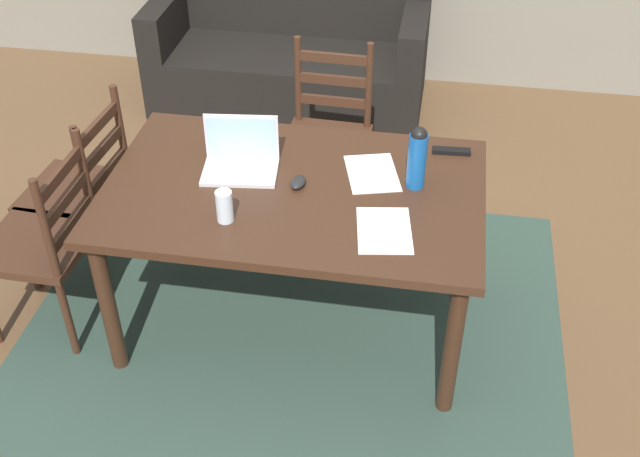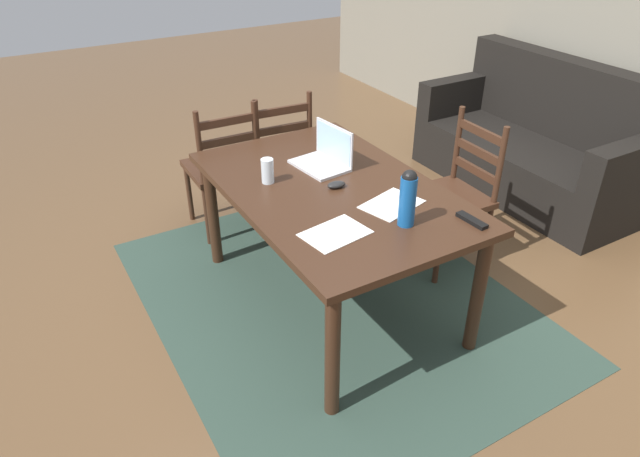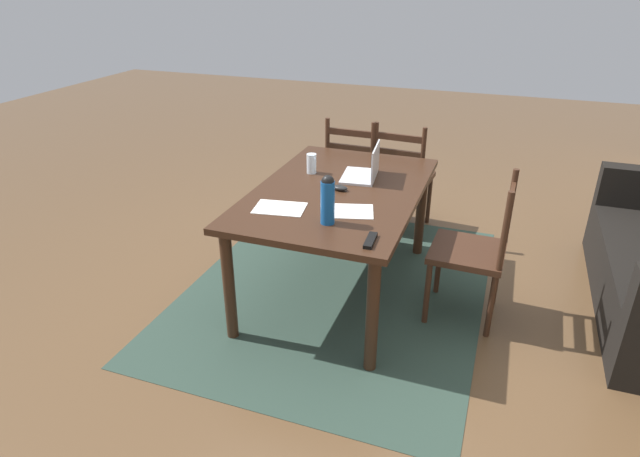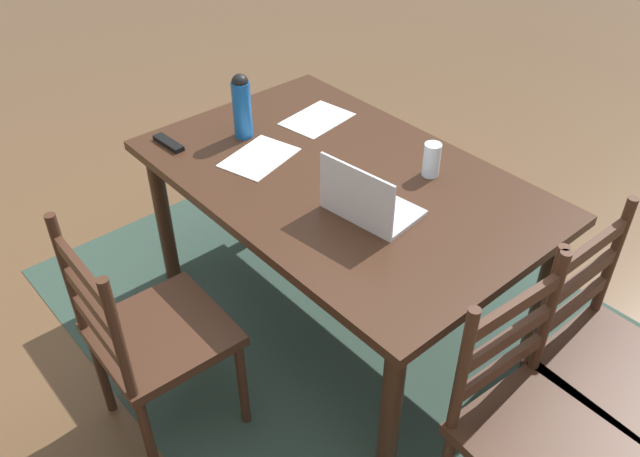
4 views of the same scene
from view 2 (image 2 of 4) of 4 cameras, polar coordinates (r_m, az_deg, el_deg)
The scene contains 14 objects.
ground_plane at distance 3.44m, azimuth 1.07°, elevation -7.02°, with size 14.00×14.00×0.00m, color brown.
area_rug at distance 3.44m, azimuth 1.07°, elevation -6.98°, with size 2.49×1.97×0.01m, color #2D4238.
dining_table at distance 3.07m, azimuth 1.19°, elevation 2.73°, with size 1.60×1.02×0.75m.
chair_far_head at distance 3.65m, azimuth 13.08°, elevation 3.22°, with size 0.46×0.46×0.95m.
chair_left_far at distance 4.11m, azimuth -4.39°, elevation 7.22°, with size 0.47×0.47×0.95m.
chair_left_near at distance 3.96m, azimuth -9.67°, elevation 5.92°, with size 0.45×0.45×0.95m.
couch at distance 4.84m, azimuth 20.65°, elevation 7.70°, with size 1.80×0.80×1.00m.
laptop at distance 3.26m, azimuth 0.58°, elevation 7.27°, with size 0.34×0.26×0.23m.
water_bottle at distance 2.66m, azimuth 8.74°, elevation 3.13°, with size 0.08×0.08×0.28m.
drinking_glass at distance 3.07m, azimuth -5.25°, elevation 5.74°, with size 0.07×0.07×0.14m, color silver.
computer_mouse at distance 3.02m, azimuth 1.65°, elevation 4.38°, with size 0.06×0.10×0.03m, color black.
tv_remote at distance 2.80m, azimuth 14.89°, elevation 0.80°, with size 0.04×0.17×0.02m, color black.
paper_stack_left at distance 2.89m, azimuth 7.17°, elevation 2.42°, with size 0.21×0.30×0.00m, color white.
paper_stack_right at distance 2.63m, azimuth 1.53°, elevation -0.49°, with size 0.21×0.30×0.00m, color white.
Camera 2 is at (2.30, -1.42, 2.14)m, focal length 32.12 mm.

